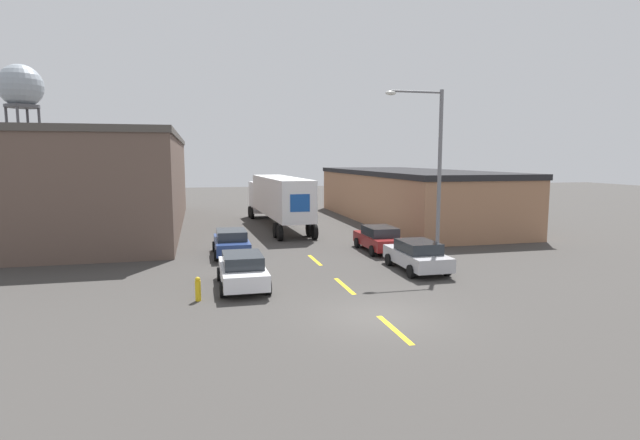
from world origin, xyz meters
TOP-DOWN VIEW (x-y plane):
  - ground_plane at (0.00, 0.00)m, footprint 160.00×160.00m
  - road_centerline at (0.00, 4.23)m, footprint 0.20×14.20m
  - warehouse_left at (-13.95, 25.98)m, footprint 13.24×28.58m
  - warehouse_right at (11.83, 24.64)m, footprint 9.01×25.54m
  - semi_truck at (0.08, 23.50)m, footprint 3.31×15.74m
  - parked_car_left_near at (-4.31, 5.03)m, footprint 2.05×4.47m
  - parked_car_right_near at (4.31, 6.25)m, footprint 2.05×4.47m
  - parked_car_right_mid at (4.31, 11.53)m, footprint 2.05×4.47m
  - parked_car_left_far at (-4.31, 12.27)m, footprint 2.05×4.47m
  - water_tower at (-24.30, 44.95)m, footprint 4.58×4.58m
  - street_lamp at (5.74, 7.63)m, footprint 3.14×0.32m
  - fire_hydrant at (-6.18, 3.42)m, footprint 0.22×0.22m

SIDE VIEW (x-z plane):
  - ground_plane at x=0.00m, z-range 0.00..0.00m
  - road_centerline at x=0.00m, z-range 0.00..0.01m
  - fire_hydrant at x=-6.18m, z-range 0.00..0.95m
  - parked_car_left_near at x=-4.31m, z-range 0.03..1.52m
  - parked_car_right_near at x=4.31m, z-range 0.03..1.52m
  - parked_car_right_mid at x=4.31m, z-range 0.03..1.52m
  - parked_car_left_far at x=-4.31m, z-range 0.03..1.52m
  - warehouse_right at x=11.83m, z-range 0.01..4.48m
  - semi_truck at x=0.08m, z-range 0.41..4.44m
  - warehouse_left at x=-13.95m, z-range 0.00..7.26m
  - street_lamp at x=5.74m, z-range 0.72..9.69m
  - water_tower at x=-24.30m, z-range 5.12..20.59m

